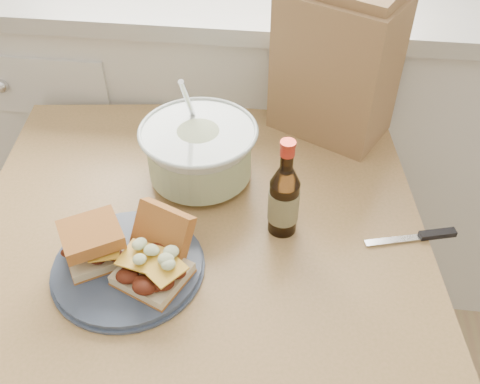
# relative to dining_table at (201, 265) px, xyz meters

# --- Properties ---
(cabinet_run) EXTENTS (2.50, 0.64, 0.94)m
(cabinet_run) POSITION_rel_dining_table_xyz_m (-0.08, 0.73, -0.15)
(cabinet_run) COLOR white
(cabinet_run) RESTS_ON ground
(dining_table) EXTENTS (0.98, 0.98, 0.72)m
(dining_table) POSITION_rel_dining_table_xyz_m (0.00, 0.00, 0.00)
(dining_table) COLOR tan
(dining_table) RESTS_ON ground
(plate) EXTENTS (0.26, 0.26, 0.02)m
(plate) POSITION_rel_dining_table_xyz_m (-0.10, -0.11, 0.11)
(plate) COLOR #3C4861
(plate) RESTS_ON dining_table
(sandwich_left) EXTENTS (0.13, 0.13, 0.07)m
(sandwich_left) POSITION_rel_dining_table_xyz_m (-0.16, -0.11, 0.16)
(sandwich_left) COLOR beige
(sandwich_left) RESTS_ON plate
(sandwich_right) EXTENTS (0.14, 0.19, 0.09)m
(sandwich_right) POSITION_rel_dining_table_xyz_m (-0.05, -0.12, 0.16)
(sandwich_right) COLOR beige
(sandwich_right) RESTS_ON plate
(coleslaw_bowl) EXTENTS (0.24, 0.24, 0.24)m
(coleslaw_bowl) POSITION_rel_dining_table_xyz_m (-0.02, 0.15, 0.17)
(coleslaw_bowl) COLOR silver
(coleslaw_bowl) RESTS_ON dining_table
(beer_bottle) EXTENTS (0.06, 0.06, 0.21)m
(beer_bottle) POSITION_rel_dining_table_xyz_m (0.16, 0.02, 0.18)
(beer_bottle) COLOR black
(beer_bottle) RESTS_ON dining_table
(knife) EXTENTS (0.17, 0.06, 0.01)m
(knife) POSITION_rel_dining_table_xyz_m (0.43, 0.03, 0.11)
(knife) COLOR silver
(knife) RESTS_ON dining_table
(paper_bag) EXTENTS (0.29, 0.26, 0.32)m
(paper_bag) POSITION_rel_dining_table_xyz_m (0.25, 0.37, 0.27)
(paper_bag) COLOR #AB7B52
(paper_bag) RESTS_ON dining_table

